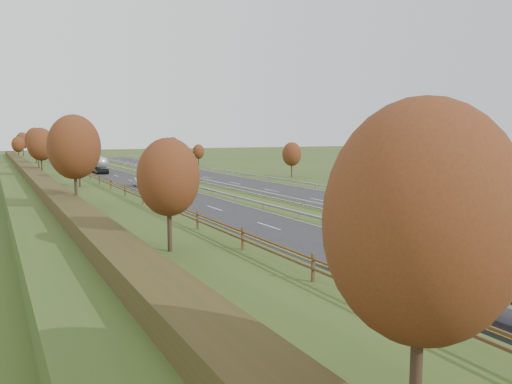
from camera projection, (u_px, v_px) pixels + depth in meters
ground at (203, 188)px, 75.05m from camera, size 400.00×400.00×0.00m
near_carriageway at (142, 187)px, 75.69m from camera, size 10.50×200.00×0.04m
far_carriageway at (239, 182)px, 83.40m from camera, size 10.50×200.00×0.04m
hard_shoulder at (117, 189)px, 73.94m from camera, size 3.00×200.00×0.04m
lane_markings at (182, 185)px, 78.57m from camera, size 26.75×200.00×0.01m
embankment_left at (49, 185)px, 69.51m from camera, size 12.00×200.00×2.00m
hedge_left at (33, 174)px, 68.40m from camera, size 2.20×180.00×1.10m
fence_left at (83, 172)px, 71.05m from camera, size 0.12×189.06×1.20m
median_barrier_near at (177, 182)px, 78.29m from camera, size 0.32×200.00×0.71m
median_barrier_far at (207, 180)px, 80.67m from camera, size 0.32×200.00×0.71m
outer_barrier_far at (269, 177)px, 86.04m from camera, size 0.32×200.00×0.71m
trees_left at (53, 147)px, 66.10m from camera, size 6.64×164.30×7.66m
trees_far at (235, 151)px, 114.72m from camera, size 8.45×118.60×7.12m
road_tanker at (98, 164)px, 104.10m from camera, size 2.40×11.22×3.46m
car_dark_near at (174, 186)px, 69.42m from camera, size 2.06×4.63×1.55m
car_silver_mid at (139, 182)px, 76.91m from camera, size 1.49×3.95×1.29m
car_small_far at (68, 161)px, 134.24m from camera, size 2.59×5.27×1.47m
car_oncoming at (171, 164)px, 121.60m from camera, size 2.26×4.75×1.31m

